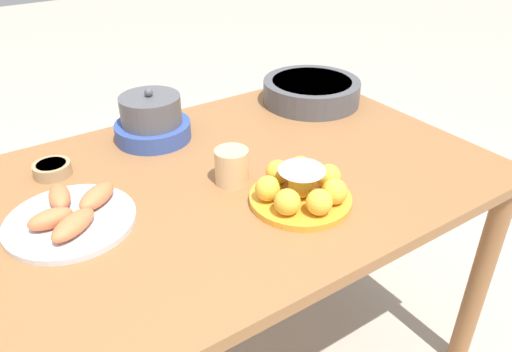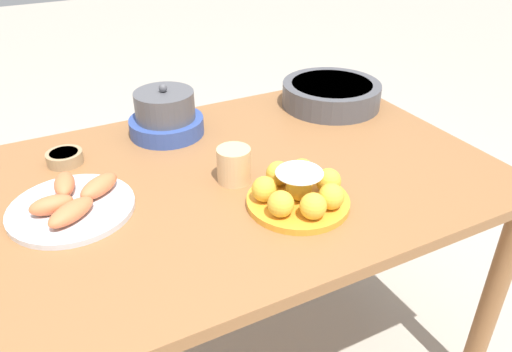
{
  "view_description": "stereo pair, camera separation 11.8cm",
  "coord_description": "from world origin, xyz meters",
  "px_view_note": "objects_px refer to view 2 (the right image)",
  "views": [
    {
      "loc": [
        -0.51,
        -0.93,
        1.37
      ],
      "look_at": [
        0.06,
        -0.1,
        0.76
      ],
      "focal_mm": 35.0,
      "sensor_mm": 36.0,
      "label": 1
    },
    {
      "loc": [
        -0.41,
        -0.99,
        1.37
      ],
      "look_at": [
        0.06,
        -0.1,
        0.76
      ],
      "focal_mm": 35.0,
      "sensor_mm": 36.0,
      "label": 2
    }
  ],
  "objects_px": {
    "cake_plate": "(299,191)",
    "cup_far": "(234,165)",
    "warming_pot": "(166,116)",
    "serving_bowl": "(331,93)",
    "sauce_bowl": "(65,157)",
    "dining_table": "(219,207)",
    "seafood_platter": "(72,203)"
  },
  "relations": [
    {
      "from": "dining_table",
      "to": "serving_bowl",
      "type": "relative_size",
      "value": 4.43
    },
    {
      "from": "sauce_bowl",
      "to": "warming_pot",
      "type": "relative_size",
      "value": 0.43
    },
    {
      "from": "sauce_bowl",
      "to": "seafood_platter",
      "type": "distance_m",
      "value": 0.23
    },
    {
      "from": "dining_table",
      "to": "seafood_platter",
      "type": "relative_size",
      "value": 5.02
    },
    {
      "from": "sauce_bowl",
      "to": "warming_pot",
      "type": "bearing_deg",
      "value": 8.67
    },
    {
      "from": "seafood_platter",
      "to": "cup_far",
      "type": "distance_m",
      "value": 0.38
    },
    {
      "from": "cup_far",
      "to": "warming_pot",
      "type": "xyz_separation_m",
      "value": [
        -0.06,
        0.33,
        0.01
      ]
    },
    {
      "from": "sauce_bowl",
      "to": "serving_bowl",
      "type": "bearing_deg",
      "value": 0.0
    },
    {
      "from": "cake_plate",
      "to": "seafood_platter",
      "type": "xyz_separation_m",
      "value": [
        -0.46,
        0.22,
        -0.02
      ]
    },
    {
      "from": "serving_bowl",
      "to": "sauce_bowl",
      "type": "xyz_separation_m",
      "value": [
        -0.84,
        -0.0,
        -0.02
      ]
    },
    {
      "from": "warming_pot",
      "to": "seafood_platter",
      "type": "bearing_deg",
      "value": -138.77
    },
    {
      "from": "cup_far",
      "to": "warming_pot",
      "type": "distance_m",
      "value": 0.33
    },
    {
      "from": "serving_bowl",
      "to": "cup_far",
      "type": "distance_m",
      "value": 0.56
    },
    {
      "from": "dining_table",
      "to": "cake_plate",
      "type": "xyz_separation_m",
      "value": [
        0.12,
        -0.2,
        0.13
      ]
    },
    {
      "from": "cake_plate",
      "to": "sauce_bowl",
      "type": "bearing_deg",
      "value": 134.66
    },
    {
      "from": "dining_table",
      "to": "cup_far",
      "type": "xyz_separation_m",
      "value": [
        0.03,
        -0.03,
        0.13
      ]
    },
    {
      "from": "cake_plate",
      "to": "warming_pot",
      "type": "relative_size",
      "value": 1.11
    },
    {
      "from": "dining_table",
      "to": "sauce_bowl",
      "type": "relative_size",
      "value": 15.09
    },
    {
      "from": "cup_far",
      "to": "serving_bowl",
      "type": "bearing_deg",
      "value": 30.28
    },
    {
      "from": "dining_table",
      "to": "serving_bowl",
      "type": "xyz_separation_m",
      "value": [
        0.51,
        0.25,
        0.13
      ]
    },
    {
      "from": "cake_plate",
      "to": "warming_pot",
      "type": "bearing_deg",
      "value": 106.62
    },
    {
      "from": "dining_table",
      "to": "sauce_bowl",
      "type": "distance_m",
      "value": 0.43
    },
    {
      "from": "dining_table",
      "to": "cup_far",
      "type": "bearing_deg",
      "value": -46.47
    },
    {
      "from": "cake_plate",
      "to": "cup_far",
      "type": "height_order",
      "value": "cake_plate"
    },
    {
      "from": "cake_plate",
      "to": "seafood_platter",
      "type": "distance_m",
      "value": 0.51
    },
    {
      "from": "serving_bowl",
      "to": "sauce_bowl",
      "type": "distance_m",
      "value": 0.84
    },
    {
      "from": "sauce_bowl",
      "to": "cup_far",
      "type": "bearing_deg",
      "value": -38.34
    },
    {
      "from": "serving_bowl",
      "to": "sauce_bowl",
      "type": "height_order",
      "value": "serving_bowl"
    },
    {
      "from": "cake_plate",
      "to": "cup_far",
      "type": "distance_m",
      "value": 0.19
    },
    {
      "from": "dining_table",
      "to": "serving_bowl",
      "type": "distance_m",
      "value": 0.59
    },
    {
      "from": "sauce_bowl",
      "to": "cup_far",
      "type": "distance_m",
      "value": 0.46
    },
    {
      "from": "seafood_platter",
      "to": "warming_pot",
      "type": "distance_m",
      "value": 0.42
    }
  ]
}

